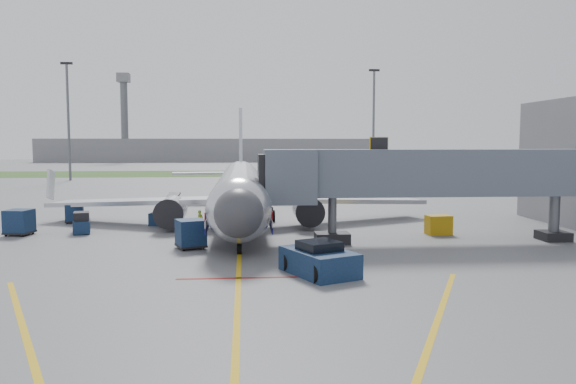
{
  "coord_description": "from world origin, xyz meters",
  "views": [
    {
      "loc": [
        0.29,
        -30.71,
        6.51
      ],
      "look_at": [
        3.28,
        7.0,
        3.2
      ],
      "focal_mm": 35.0,
      "sensor_mm": 36.0,
      "label": 1
    }
  ],
  "objects": [
    {
      "name": "ground",
      "position": [
        0.0,
        0.0,
        0.0
      ],
      "size": [
        400.0,
        400.0,
        0.0
      ],
      "primitive_type": "plane",
      "color": "#565659",
      "rests_on": "ground"
    },
    {
      "name": "grass_strip",
      "position": [
        0.0,
        90.0,
        0.01
      ],
      "size": [
        300.0,
        25.0,
        0.01
      ],
      "primitive_type": "cube",
      "color": "#2D4C1E",
      "rests_on": "ground"
    },
    {
      "name": "apron_markings",
      "position": [
        0.0,
        -7.4,
        0.0
      ],
      "size": [
        21.52,
        50.0,
        0.01
      ],
      "color": "gold",
      "rests_on": "ground"
    },
    {
      "name": "airliner",
      "position": [
        0.0,
        15.25,
        2.65
      ],
      "size": [
        32.1,
        35.67,
        10.25
      ],
      "color": "silver",
      "rests_on": "ground"
    },
    {
      "name": "jet_bridge",
      "position": [
        12.86,
        5.0,
        4.47
      ],
      "size": [
        25.3,
        4.0,
        6.9
      ],
      "color": "slate",
      "rests_on": "ground"
    },
    {
      "name": "light_mast_left",
      "position": [
        -30.0,
        70.0,
        10.78
      ],
      "size": [
        2.0,
        0.44,
        20.4
      ],
      "color": "#595B60",
      "rests_on": "ground"
    },
    {
      "name": "light_mast_right",
      "position": [
        25.0,
        75.0,
        10.78
      ],
      "size": [
        2.0,
        0.44,
        20.4
      ],
      "color": "#595B60",
      "rests_on": "ground"
    },
    {
      "name": "distant_terminal",
      "position": [
        -10.0,
        170.0,
        4.0
      ],
      "size": [
        120.0,
        14.0,
        8.0
      ],
      "primitive_type": "cube",
      "color": "slate",
      "rests_on": "ground"
    },
    {
      "name": "control_tower",
      "position": [
        -40.0,
        165.0,
        17.33
      ],
      "size": [
        4.0,
        4.0,
        30.0
      ],
      "color": "#595B60",
      "rests_on": "ground"
    },
    {
      "name": "pushback_tug",
      "position": [
        4.0,
        -3.5,
        0.7
      ],
      "size": [
        3.89,
        4.66,
        1.67
      ],
      "color": "#0C1E37",
      "rests_on": "ground"
    },
    {
      "name": "baggage_tug",
      "position": [
        -11.46,
        10.64,
        0.68
      ],
      "size": [
        1.63,
        2.4,
        1.53
      ],
      "color": "#0C1E37",
      "rests_on": "ground"
    },
    {
      "name": "baggage_cart_a",
      "position": [
        -15.6,
        10.04,
        0.92
      ],
      "size": [
        1.94,
        1.94,
        1.81
      ],
      "color": "#0C1E37",
      "rests_on": "ground"
    },
    {
      "name": "baggage_cart_b",
      "position": [
        -13.54,
        16.05,
        0.77
      ],
      "size": [
        1.67,
        1.67,
        1.52
      ],
      "color": "#0C1E37",
      "rests_on": "ground"
    },
    {
      "name": "baggage_cart_c",
      "position": [
        -3.0,
        3.95,
        0.91
      ],
      "size": [
        2.15,
        2.15,
        1.79
      ],
      "color": "#0C1E37",
      "rests_on": "ground"
    },
    {
      "name": "belt_loader",
      "position": [
        -6.1,
        15.45,
        0.57
      ],
      "size": [
        2.21,
        4.87,
        2.3
      ],
      "color": "#0C1E37",
      "rests_on": "ground"
    },
    {
      "name": "ground_power_cart",
      "position": [
        14.15,
        8.0,
        0.67
      ],
      "size": [
        1.8,
        1.28,
        1.36
      ],
      "color": "#C38C0B",
      "rests_on": "ground"
    },
    {
      "name": "ramp_worker",
      "position": [
        -3.0,
        11.4,
        0.74
      ],
      "size": [
        0.61,
        0.64,
        1.48
      ],
      "primitive_type": "imported",
      "rotation": [
        0.0,
        0.0,
        0.89
      ],
      "color": "#AFEA1B",
      "rests_on": "ground"
    }
  ]
}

